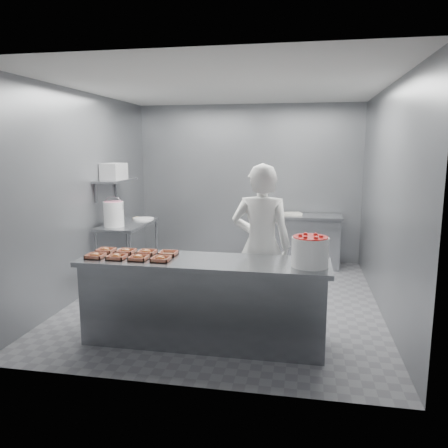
{
  "coord_description": "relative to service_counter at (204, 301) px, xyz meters",
  "views": [
    {
      "loc": [
        1.01,
        -5.62,
        2.05
      ],
      "look_at": [
        0.0,
        -0.2,
        1.08
      ],
      "focal_mm": 35.0,
      "sensor_mm": 36.0,
      "label": 1
    }
  ],
  "objects": [
    {
      "name": "tray_7",
      "position": [
        -0.42,
        0.12,
        0.47
      ],
      "size": [
        0.19,
        0.18,
        0.04
      ],
      "color": "tan",
      "rests_on": "service_counter"
    },
    {
      "name": "glaze_bucket",
      "position": [
        -1.73,
        1.63,
        0.64
      ],
      "size": [
        0.31,
        0.29,
        0.45
      ],
      "color": "silver",
      "rests_on": "prep_table"
    },
    {
      "name": "wall_shelf",
      "position": [
        -1.82,
        1.95,
        1.1
      ],
      "size": [
        0.35,
        0.9,
        0.03
      ],
      "primitive_type": "cube",
      "color": "slate",
      "rests_on": "wall_left"
    },
    {
      "name": "tray_6",
      "position": [
        -0.66,
        0.12,
        0.47
      ],
      "size": [
        0.19,
        0.18,
        0.06
      ],
      "color": "tan",
      "rests_on": "service_counter"
    },
    {
      "name": "back_counter",
      "position": [
        0.9,
        3.25,
        -0.0
      ],
      "size": [
        1.5,
        0.6,
        0.9
      ],
      "color": "slate",
      "rests_on": "ground"
    },
    {
      "name": "wall_right",
      "position": [
        2.0,
        1.35,
        0.95
      ],
      "size": [
        0.04,
        4.5,
        2.8
      ],
      "primitive_type": "cube",
      "color": "slate",
      "rests_on": "ground"
    },
    {
      "name": "tray_5",
      "position": [
        -0.9,
        0.12,
        0.47
      ],
      "size": [
        0.19,
        0.18,
        0.06
      ],
      "color": "tan",
      "rests_on": "service_counter"
    },
    {
      "name": "worker",
      "position": [
        0.54,
        0.6,
        0.48
      ],
      "size": [
        0.7,
        0.48,
        1.87
      ],
      "primitive_type": "imported",
      "rotation": [
        0.0,
        0.0,
        3.1
      ],
      "color": "white",
      "rests_on": "ground"
    },
    {
      "name": "tray_3",
      "position": [
        -0.42,
        -0.12,
        0.47
      ],
      "size": [
        0.19,
        0.18,
        0.06
      ],
      "color": "tan",
      "rests_on": "service_counter"
    },
    {
      "name": "prep_table",
      "position": [
        -1.65,
        1.95,
        0.14
      ],
      "size": [
        0.6,
        1.2,
        0.9
      ],
      "color": "slate",
      "rests_on": "ground"
    },
    {
      "name": "tray_4",
      "position": [
        -1.14,
        0.12,
        0.47
      ],
      "size": [
        0.19,
        0.18,
        0.06
      ],
      "color": "tan",
      "rests_on": "service_counter"
    },
    {
      "name": "wall_back",
      "position": [
        0.0,
        3.6,
        0.95
      ],
      "size": [
        4.0,
        0.04,
        2.8
      ],
      "primitive_type": "cube",
      "color": "slate",
      "rests_on": "ground"
    },
    {
      "name": "bucket_lid",
      "position": [
        -1.52,
        2.29,
        0.46
      ],
      "size": [
        0.33,
        0.33,
        0.03
      ],
      "primitive_type": "cylinder",
      "rotation": [
        0.0,
        0.0,
        0.01
      ],
      "color": "silver",
      "rests_on": "prep_table"
    },
    {
      "name": "wall_left",
      "position": [
        -2.0,
        1.35,
        0.95
      ],
      "size": [
        0.04,
        4.5,
        2.8
      ],
      "primitive_type": "cube",
      "color": "slate",
      "rests_on": "ground"
    },
    {
      "name": "tray_0",
      "position": [
        -1.14,
        -0.12,
        0.47
      ],
      "size": [
        0.19,
        0.18,
        0.06
      ],
      "color": "tan",
      "rests_on": "service_counter"
    },
    {
      "name": "strawberry_tub",
      "position": [
        1.08,
        -0.05,
        0.61
      ],
      "size": [
        0.36,
        0.36,
        0.3
      ],
      "color": "silver",
      "rests_on": "service_counter"
    },
    {
      "name": "appliance",
      "position": [
        -1.82,
        1.9,
        1.24
      ],
      "size": [
        0.34,
        0.37,
        0.25
      ],
      "primitive_type": "cube",
      "rotation": [
        0.0,
        0.0,
        -0.17
      ],
      "color": "gray",
      "rests_on": "wall_shelf"
    },
    {
      "name": "tray_1",
      "position": [
        -0.9,
        -0.12,
        0.47
      ],
      "size": [
        0.19,
        0.18,
        0.06
      ],
      "color": "tan",
      "rests_on": "service_counter"
    },
    {
      "name": "floor",
      "position": [
        0.0,
        1.35,
        -0.45
      ],
      "size": [
        4.5,
        4.5,
        0.0
      ],
      "primitive_type": "plane",
      "color": "#4C4C51",
      "rests_on": "ground"
    },
    {
      "name": "service_counter",
      "position": [
        0.0,
        0.0,
        0.0
      ],
      "size": [
        2.6,
        0.7,
        0.9
      ],
      "color": "slate",
      "rests_on": "ground"
    },
    {
      "name": "rag",
      "position": [
        -1.65,
        2.39,
        0.46
      ],
      "size": [
        0.16,
        0.15,
        0.02
      ],
      "primitive_type": "cube",
      "rotation": [
        0.0,
        0.0,
        -0.2
      ],
      "color": "#CCB28C",
      "rests_on": "prep_table"
    },
    {
      "name": "paper_stack",
      "position": [
        0.82,
        3.25,
        0.46
      ],
      "size": [
        0.34,
        0.28,
        0.04
      ],
      "primitive_type": "cube",
      "rotation": [
        0.0,
        0.0,
        0.23
      ],
      "color": "silver",
      "rests_on": "back_counter"
    },
    {
      "name": "tray_2",
      "position": [
        -0.66,
        -0.12,
        0.47
      ],
      "size": [
        0.19,
        0.18,
        0.06
      ],
      "color": "tan",
      "rests_on": "service_counter"
    },
    {
      "name": "ceiling",
      "position": [
        0.0,
        1.35,
        2.35
      ],
      "size": [
        4.5,
        4.5,
        0.0
      ],
      "primitive_type": "plane",
      "rotation": [
        3.14,
        0.0,
        0.0
      ],
      "color": "white",
      "rests_on": "wall_back"
    }
  ]
}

